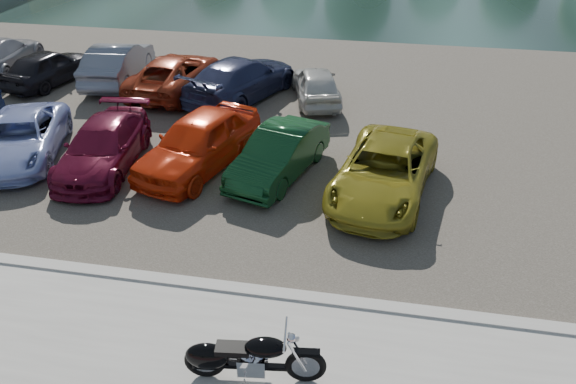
# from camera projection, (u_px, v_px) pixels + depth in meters

# --- Properties ---
(ground) EXTENTS (200.00, 200.00, 0.00)m
(ground) POSITION_uv_depth(u_px,v_px,m) (267.00, 378.00, 9.40)
(ground) COLOR #595447
(ground) RESTS_ON ground
(kerb) EXTENTS (60.00, 0.30, 0.14)m
(kerb) POSITION_uv_depth(u_px,v_px,m) (289.00, 296.00, 11.05)
(kerb) COLOR #A19E97
(kerb) RESTS_ON ground
(parking_lot) EXTENTS (60.00, 18.00, 0.04)m
(parking_lot) POSITION_uv_depth(u_px,v_px,m) (338.00, 118.00, 18.65)
(parking_lot) COLOR #3F3B33
(parking_lot) RESTS_ON ground
(motorcycle) EXTENTS (2.33, 0.75, 1.05)m
(motorcycle) POSITION_uv_depth(u_px,v_px,m) (241.00, 357.00, 9.07)
(motorcycle) COLOR black
(motorcycle) RESTS_ON promenade
(car_2) EXTENTS (3.31, 4.81, 1.22)m
(car_2) POSITION_uv_depth(u_px,v_px,m) (21.00, 138.00, 15.87)
(car_2) COLOR #9CABE3
(car_2) RESTS_ON parking_lot
(car_3) EXTENTS (2.19, 4.46, 1.25)m
(car_3) POSITION_uv_depth(u_px,v_px,m) (103.00, 146.00, 15.38)
(car_3) COLOR maroon
(car_3) RESTS_ON parking_lot
(car_4) EXTENTS (2.97, 4.79, 1.52)m
(car_4) POSITION_uv_depth(u_px,v_px,m) (199.00, 142.00, 15.30)
(car_4) COLOR red
(car_4) RESTS_ON parking_lot
(car_5) EXTENTS (2.36, 4.10, 1.28)m
(car_5) POSITION_uv_depth(u_px,v_px,m) (279.00, 154.00, 14.96)
(car_5) COLOR #0F391B
(car_5) RESTS_ON parking_lot
(car_6) EXTENTS (2.97, 5.03, 1.31)m
(car_6) POSITION_uv_depth(u_px,v_px,m) (384.00, 171.00, 14.10)
(car_6) COLOR olive
(car_6) RESTS_ON parking_lot
(car_8) EXTENTS (2.36, 4.07, 1.30)m
(car_8) POSITION_uv_depth(u_px,v_px,m) (48.00, 67.00, 21.04)
(car_8) COLOR black
(car_8) RESTS_ON parking_lot
(car_9) EXTENTS (2.01, 4.58, 1.46)m
(car_9) POSITION_uv_depth(u_px,v_px,m) (118.00, 63.00, 21.21)
(car_9) COLOR slate
(car_9) RESTS_ON parking_lot
(car_10) EXTENTS (2.55, 4.90, 1.32)m
(car_10) POSITION_uv_depth(u_px,v_px,m) (175.00, 74.00, 20.36)
(car_10) COLOR #9D331A
(car_10) RESTS_ON parking_lot
(car_11) EXTENTS (3.70, 5.43, 1.46)m
(car_11) POSITION_uv_depth(u_px,v_px,m) (241.00, 78.00, 19.72)
(car_11) COLOR #292E50
(car_11) RESTS_ON parking_lot
(car_12) EXTENTS (2.39, 3.85, 1.22)m
(car_12) POSITION_uv_depth(u_px,v_px,m) (316.00, 84.00, 19.57)
(car_12) COLOR silver
(car_12) RESTS_ON parking_lot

